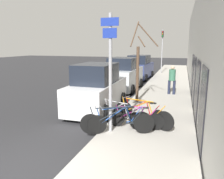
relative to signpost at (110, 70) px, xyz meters
The scene contains 16 objects.
ground_plane 8.67m from the signpost, 99.31° to the left, with size 80.00×80.00×0.00m, color #28282B.
sidewalk_curb 11.34m from the signpost, 83.56° to the left, with size 3.20×32.00×0.15m.
building_facade 11.41m from the signpost, 74.72° to the left, with size 0.23×32.00×6.50m.
signpost is the anchor object (origin of this frame).
bicycle_0 1.76m from the signpost, 26.64° to the right, with size 2.39×0.87×0.97m.
bicycle_1 1.78m from the signpost, ahead, with size 1.93×1.21×0.92m.
bicycle_2 2.02m from the signpost, 34.67° to the left, with size 2.03×0.44×0.84m.
bicycle_3 1.92m from the signpost, 80.73° to the left, with size 1.98×1.02×0.89m.
bicycle_4 2.18m from the signpost, 45.42° to the left, with size 2.39×1.01×0.98m.
bicycle_5 2.42m from the signpost, 59.49° to the left, with size 1.99×1.05×0.84m.
parked_car_0 3.26m from the signpost, 120.22° to the left, with size 2.03×4.33×2.27m.
parked_car_1 8.01m from the signpost, 101.59° to the left, with size 2.14×4.23×2.26m.
parked_car_2 13.27m from the signpost, 96.55° to the left, with size 2.24×4.29×2.20m.
pedestrian_near 7.02m from the signpost, 75.66° to the left, with size 0.46×0.39×1.74m.
street_tree 4.34m from the signpost, 88.81° to the left, with size 1.30×0.94×4.12m.
traffic_light 16.83m from the signpost, 89.54° to the left, with size 0.20×0.30×4.50m.
Camera 1 is at (3.62, -3.88, 3.12)m, focal length 35.00 mm.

